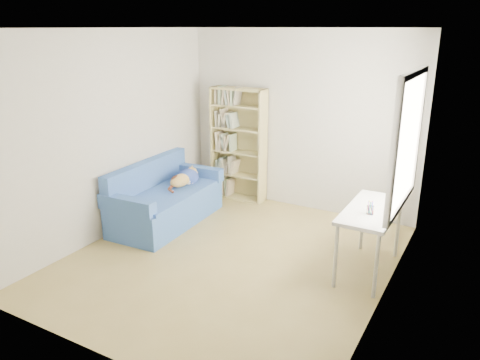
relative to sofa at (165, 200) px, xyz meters
The scene contains 6 objects.
ground 1.50m from the sofa, 21.02° to the right, with size 4.00×4.00×0.00m, color olive.
room_shell 2.03m from the sofa, 18.51° to the right, with size 3.54×4.04×2.62m.
sofa is the anchor object (origin of this frame).
bookshelf 1.47m from the sofa, 72.35° to the left, with size 0.87×0.27×1.75m.
desk 2.86m from the sofa, ahead, with size 0.52×1.13×0.75m.
pen_cup 2.90m from the sofa, ahead, with size 0.08×0.08×0.15m.
Camera 1 is at (2.53, -4.28, 2.62)m, focal length 35.00 mm.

